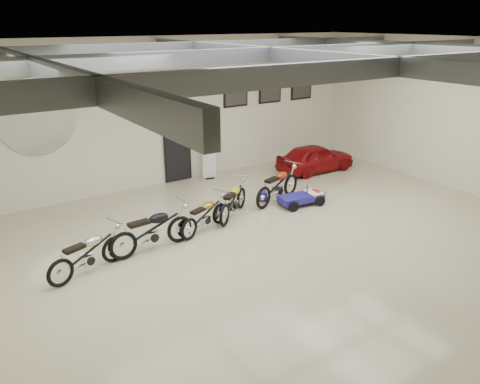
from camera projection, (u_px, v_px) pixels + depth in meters
floor at (266, 245)px, 12.09m from camera, size 16.00×12.00×0.01m
ceiling at (270, 43)px, 10.36m from camera, size 16.00×12.00×0.01m
back_wall at (161, 113)px, 15.89m from camera, size 16.00×0.02×5.00m
right_wall at (461, 116)px, 15.40m from camera, size 0.02×12.00×5.00m
ceiling_beams at (270, 54)px, 10.44m from camera, size 15.80×11.80×0.32m
door at (177, 152)px, 16.62m from camera, size 0.92×0.08×2.10m
logo_plaque at (36, 117)px, 13.66m from camera, size 2.30×0.06×1.16m
poster_left at (236, 88)px, 17.22m from camera, size 1.05×0.08×1.35m
poster_mid at (270, 85)px, 18.06m from camera, size 1.05×0.08×1.35m
poster_right at (302, 82)px, 18.90m from camera, size 1.05×0.08×1.35m
oil_sign at (211, 130)px, 17.13m from camera, size 0.72×0.10×0.72m
banner_stand at (209, 154)px, 16.85m from camera, size 0.54×0.31×1.87m
motorcycle_silver at (87, 253)px, 10.57m from camera, size 2.11×1.23×1.05m
motorcycle_black at (152, 229)px, 11.62m from camera, size 2.28×0.84×1.16m
motorcycle_gold at (205, 215)px, 12.73m from camera, size 1.95×1.21×0.97m
motorcycle_yellow at (233, 200)px, 13.67m from camera, size 2.00×1.72×1.05m
motorcycle_red at (278, 185)px, 14.80m from camera, size 2.29×1.31×1.14m
go_kart at (305, 195)px, 14.67m from camera, size 1.84×0.99×0.64m
vintage_car at (315, 158)px, 17.81m from camera, size 1.37×3.18×1.07m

